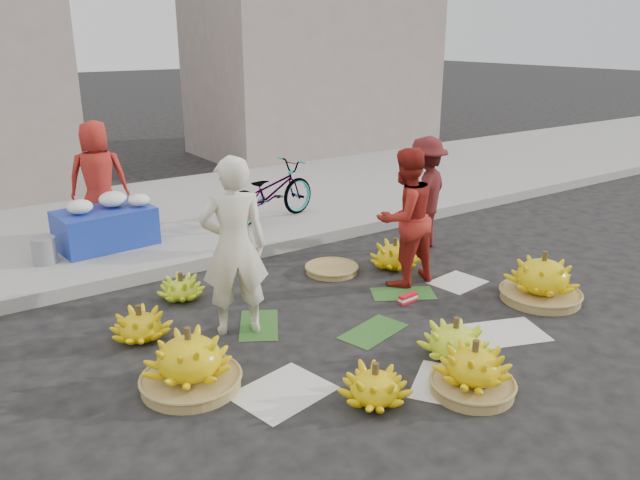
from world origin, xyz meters
TOP-DOWN VIEW (x-y plane):
  - ground at (0.00, 0.00)m, footprint 80.00×80.00m
  - curb at (0.00, 2.20)m, footprint 40.00×0.25m
  - sidewalk at (0.00, 4.30)m, footprint 40.00×4.00m
  - building_right at (4.50, 7.70)m, footprint 5.00×3.00m
  - newspaper_scatter at (0.00, -0.80)m, footprint 3.20×1.80m
  - banana_leaves at (-0.10, 0.20)m, footprint 2.00×1.00m
  - banana_bunch_0 at (-1.84, -0.14)m, footprint 0.85×0.85m
  - banana_bunch_1 at (-0.81, -1.09)m, footprint 0.61×0.61m
  - banana_bunch_2 at (-0.11, -1.40)m, footprint 0.63×0.63m
  - banana_bunch_3 at (0.16, -0.95)m, footprint 0.73×0.73m
  - banana_bunch_4 at (1.75, -0.60)m, footprint 0.94×0.94m
  - banana_bunch_5 at (1.12, 0.92)m, footprint 0.75×0.75m
  - banana_bunch_6 at (-1.90, 0.84)m, footprint 0.56×0.56m
  - banana_bunch_7 at (-1.26, 1.47)m, footprint 0.54×0.54m
  - basket_spare at (0.44, 1.22)m, footprint 0.65×0.65m
  - incense_stack at (0.59, 0.10)m, footprint 0.22×0.09m
  - vendor_cream at (-1.11, 0.51)m, footprint 0.69×0.57m
  - vendor_red at (0.90, 0.54)m, footprint 0.73×0.58m
  - man_striped at (1.88, 1.27)m, footprint 1.05×0.87m
  - flower_table at (-1.48, 3.23)m, footprint 1.15×0.78m
  - grey_bucket at (-2.24, 3.02)m, footprint 0.26×0.26m
  - flower_vendor at (-1.39, 3.70)m, footprint 0.83×0.67m
  - bicycle at (0.69, 3.03)m, footprint 0.84×1.60m

SIDE VIEW (x-z plane):
  - ground at x=0.00m, z-range 0.00..0.00m
  - newspaper_scatter at x=0.00m, z-range 0.00..0.01m
  - banana_leaves at x=-0.10m, z-range 0.00..0.01m
  - basket_spare at x=0.44m, z-range 0.00..0.07m
  - incense_stack at x=0.59m, z-range 0.01..0.09m
  - sidewalk at x=0.00m, z-range 0.00..0.12m
  - curb at x=0.00m, z-range 0.00..0.15m
  - banana_bunch_7 at x=-1.26m, z-range -0.02..0.26m
  - banana_bunch_1 at x=-0.81m, z-range -0.02..0.30m
  - banana_bunch_6 at x=-1.90m, z-range -0.02..0.31m
  - banana_bunch_5 at x=1.12m, z-range -0.02..0.34m
  - banana_bunch_3 at x=0.16m, z-range -0.02..0.35m
  - banana_bunch_2 at x=-0.11m, z-range -0.03..0.40m
  - banana_bunch_0 at x=-1.84m, z-range -0.03..0.48m
  - banana_bunch_4 at x=1.75m, z-range -0.03..0.49m
  - grey_bucket at x=-2.24m, z-range 0.12..0.42m
  - flower_table at x=-1.48m, z-range 0.06..0.70m
  - bicycle at x=0.69m, z-range 0.12..0.92m
  - man_striped at x=1.88m, z-range 0.00..1.40m
  - vendor_red at x=0.90m, z-range 0.00..1.48m
  - vendor_cream at x=-1.11m, z-range 0.00..1.62m
  - flower_vendor at x=-1.39m, z-range 0.12..1.58m
  - building_right at x=4.50m, z-range 0.00..5.00m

